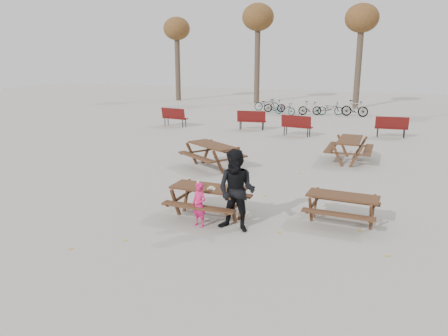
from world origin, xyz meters
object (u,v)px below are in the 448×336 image
at_px(soda_bottle, 198,184).
at_px(picnic_table_east, 342,209).
at_px(adult, 237,191).
at_px(picnic_table_north, 212,156).
at_px(food_tray, 212,189).
at_px(picnic_table_far, 349,150).
at_px(main_picnic_table, 209,194).
at_px(child, 199,205).

bearing_deg(soda_bottle, picnic_table_east, 15.90).
bearing_deg(picnic_table_east, adult, -146.31).
distance_m(soda_bottle, picnic_table_north, 4.85).
relative_size(food_tray, picnic_table_far, 0.09).
bearing_deg(food_tray, picnic_table_north, 113.28).
xyz_separation_m(main_picnic_table, picnic_table_far, (2.50, 7.21, -0.16)).
xyz_separation_m(adult, picnic_table_north, (-2.74, 4.94, -0.51)).
distance_m(child, picnic_table_north, 5.36).
xyz_separation_m(picnic_table_east, picnic_table_north, (-4.88, 3.63, 0.08)).
distance_m(picnic_table_east, picnic_table_far, 6.44).
bearing_deg(child, main_picnic_table, 107.91).
bearing_deg(adult, picnic_table_far, 81.09).
height_order(soda_bottle, child, child).
distance_m(picnic_table_east, picnic_table_north, 6.08).
height_order(food_tray, picnic_table_north, picnic_table_north).
distance_m(food_tray, adult, 0.85).
bearing_deg(child, picnic_table_far, 86.80).
bearing_deg(adult, main_picnic_table, 152.74).
relative_size(child, adult, 0.56).
height_order(child, adult, adult).
relative_size(soda_bottle, picnic_table_east, 0.10).
xyz_separation_m(main_picnic_table, picnic_table_north, (-1.82, 4.42, -0.16)).
relative_size(child, picnic_table_far, 0.52).
bearing_deg(child, picnic_table_north, 124.53).
distance_m(food_tray, picnic_table_east, 3.10).
height_order(picnic_table_north, picnic_table_far, picnic_table_far).
distance_m(soda_bottle, picnic_table_far, 7.85).
distance_m(child, picnic_table_far, 8.20).
height_order(child, picnic_table_east, child).
relative_size(adult, picnic_table_far, 0.93).
bearing_deg(main_picnic_table, picnic_table_far, 70.83).
bearing_deg(picnic_table_east, picnic_table_far, 97.18).
distance_m(main_picnic_table, adult, 1.12).
relative_size(soda_bottle, picnic_table_north, 0.09).
height_order(soda_bottle, picnic_table_far, soda_bottle).
distance_m(adult, picnic_table_far, 7.91).
bearing_deg(adult, food_tray, 157.59).
xyz_separation_m(soda_bottle, picnic_table_north, (-1.61, 4.56, -0.42)).
bearing_deg(main_picnic_table, food_tray, -47.57).
xyz_separation_m(food_tray, soda_bottle, (-0.37, 0.03, 0.05)).
bearing_deg(picnic_table_north, adult, -29.17).
relative_size(soda_bottle, child, 0.16).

